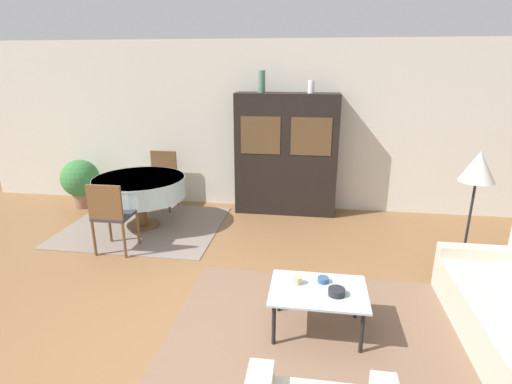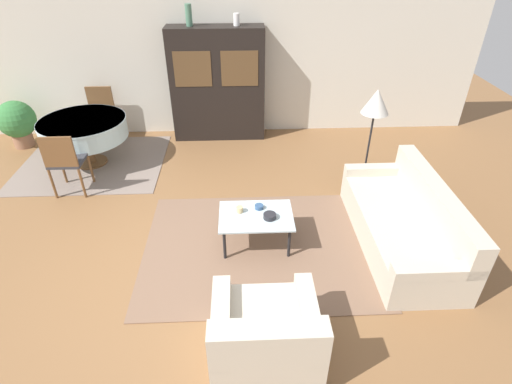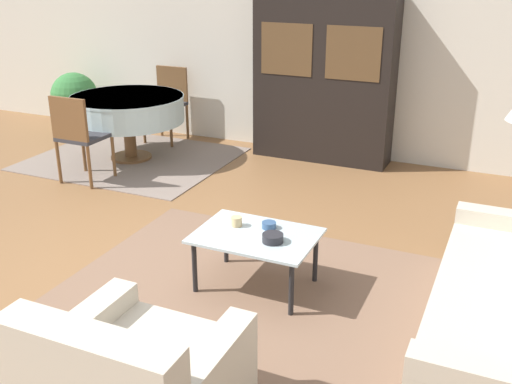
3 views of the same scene
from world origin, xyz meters
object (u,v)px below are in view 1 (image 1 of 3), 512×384
object	(u,v)px
vase_short	(311,87)
vase_tall	(262,82)
bowl_small	(323,280)
dining_table	(140,188)
dining_chair_far	(162,176)
potted_plant	(81,180)
dining_chair_near	(111,213)
cup	(298,280)
display_cabinet	(286,155)
bowl	(337,292)
floor_lamp	(478,172)
coffee_table	(318,294)

from	to	relation	value
vase_short	vase_tall	bearing A→B (deg)	180.00
bowl_small	vase_tall	size ratio (longest dim) A/B	0.32
dining_table	vase_tall	bearing A→B (deg)	30.14
dining_chair_far	potted_plant	bearing A→B (deg)	7.43
dining_chair_near	cup	distance (m)	2.66
display_cabinet	dining_table	xyz separation A→B (m)	(-2.06, -0.96, -0.35)
bowl	vase_tall	bearing A→B (deg)	109.01
dining_chair_near	potted_plant	bearing A→B (deg)	131.16
bowl_small	vase_tall	xyz separation A→B (m)	(-0.97, 2.93, 1.62)
dining_chair_near	dining_table	bearing A→B (deg)	90.00
display_cabinet	bowl_small	xyz separation A→B (m)	(0.57, -2.93, -0.51)
dining_table	vase_short	size ratio (longest dim) A/B	7.10
floor_lamp	potted_plant	world-z (taller)	floor_lamp
bowl	potted_plant	world-z (taller)	potted_plant
cup	bowl	world-z (taller)	cup
vase_tall	vase_short	xyz separation A→B (m)	(0.75, 0.00, -0.07)
coffee_table	dining_chair_near	xyz separation A→B (m)	(-2.58, 1.23, 0.17)
coffee_table	bowl_small	size ratio (longest dim) A/B	8.32
floor_lamp	bowl	bearing A→B (deg)	-137.55
bowl	vase_tall	size ratio (longest dim) A/B	0.45
dining_table	cup	bearing A→B (deg)	-40.34
dining_chair_far	potted_plant	size ratio (longest dim) A/B	1.15
vase_short	cup	bearing A→B (deg)	-90.28
vase_tall	potted_plant	size ratio (longest dim) A/B	0.40
dining_chair_far	vase_tall	world-z (taller)	vase_tall
coffee_table	potted_plant	distance (m)	4.85
vase_tall	cup	bearing A→B (deg)	-76.20
cup	bowl	bearing A→B (deg)	-21.52
bowl	dining_chair_far	bearing A→B (deg)	131.97
dining_chair_far	dining_chair_near	bearing A→B (deg)	90.00
coffee_table	floor_lamp	bearing A→B (deg)	38.41
display_cabinet	dining_chair_near	distance (m)	2.79
dining_chair_near	potted_plant	xyz separation A→B (m)	(-1.37, 1.57, -0.08)
dining_chair_far	bowl_small	world-z (taller)	dining_chair_far
coffee_table	bowl	world-z (taller)	bowl
dining_chair_near	bowl	world-z (taller)	dining_chair_near
dining_chair_far	floor_lamp	distance (m)	4.61
coffee_table	dining_table	size ratio (longest dim) A/B	0.65
floor_lamp	cup	bearing A→B (deg)	-146.07
display_cabinet	cup	distance (m)	3.05
bowl	vase_short	size ratio (longest dim) A/B	0.79
bowl	vase_short	bearing A→B (deg)	95.98
display_cabinet	coffee_table	bearing A→B (deg)	-80.29
display_cabinet	bowl_small	world-z (taller)	display_cabinet
dining_chair_near	vase_short	distance (m)	3.36
dining_chair_near	floor_lamp	bearing A→B (deg)	1.17
cup	vase_tall	xyz separation A→B (m)	(-0.74, 3.00, 1.61)
dining_table	dining_chair_near	bearing A→B (deg)	-90.00
dining_table	bowl_small	bearing A→B (deg)	-36.91
vase_tall	potted_plant	distance (m)	3.44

